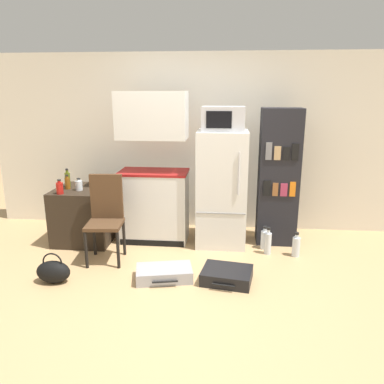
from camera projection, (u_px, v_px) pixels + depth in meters
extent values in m
plane|color=tan|center=(179.00, 292.00, 3.76)|extent=(24.00, 24.00, 0.00)
cube|color=silver|center=(210.00, 143.00, 5.34)|extent=(6.40, 0.10, 2.47)
cube|color=#2D2319|center=(85.00, 214.00, 4.99)|extent=(0.73, 0.72, 0.72)
cube|color=silver|center=(155.00, 207.00, 4.99)|extent=(0.88, 0.49, 0.92)
cube|color=maroon|center=(154.00, 172.00, 4.87)|extent=(0.89, 0.50, 0.03)
cube|color=silver|center=(152.00, 115.00, 4.68)|extent=(0.88, 0.41, 0.59)
cube|color=black|center=(152.00, 243.00, 4.87)|extent=(0.84, 0.01, 0.08)
cube|color=silver|center=(222.00, 189.00, 4.80)|extent=(0.63, 0.57, 1.48)
cube|color=gray|center=(221.00, 213.00, 4.58)|extent=(0.60, 0.01, 0.01)
cylinder|color=silver|center=(239.00, 174.00, 4.42)|extent=(0.02, 0.02, 0.52)
cube|color=#B7B7BC|center=(223.00, 119.00, 4.56)|extent=(0.52, 0.37, 0.29)
cube|color=black|center=(219.00, 120.00, 4.39)|extent=(0.30, 0.01, 0.20)
cube|color=black|center=(278.00, 178.00, 4.80)|extent=(0.50, 0.34, 1.76)
cube|color=black|center=(267.00, 188.00, 4.67)|extent=(0.09, 0.01, 0.20)
cube|color=brown|center=(275.00, 190.00, 4.67)|extent=(0.07, 0.01, 0.17)
cube|color=#A33351|center=(284.00, 190.00, 4.66)|extent=(0.08, 0.01, 0.16)
cube|color=orange|center=(293.00, 189.00, 4.64)|extent=(0.07, 0.01, 0.19)
cube|color=slate|center=(269.00, 151.00, 4.55)|extent=(0.07, 0.01, 0.22)
cube|color=tan|center=(277.00, 153.00, 4.55)|extent=(0.08, 0.01, 0.17)
cube|color=black|center=(286.00, 154.00, 4.54)|extent=(0.08, 0.01, 0.16)
cube|color=black|center=(295.00, 152.00, 4.52)|extent=(0.08, 0.01, 0.20)
cylinder|color=#566619|center=(68.00, 180.00, 4.94)|extent=(0.07, 0.07, 0.19)
cylinder|color=#566619|center=(67.00, 171.00, 4.91)|extent=(0.03, 0.03, 0.03)
cylinder|color=black|center=(67.00, 169.00, 4.91)|extent=(0.04, 0.04, 0.02)
cylinder|color=#AD1914|center=(60.00, 188.00, 4.62)|extent=(0.09, 0.09, 0.14)
cylinder|color=#AD1914|center=(59.00, 182.00, 4.60)|extent=(0.04, 0.04, 0.03)
cylinder|color=black|center=(59.00, 180.00, 4.59)|extent=(0.04, 0.04, 0.01)
cylinder|color=white|center=(98.00, 182.00, 4.97)|extent=(0.08, 0.08, 0.12)
cylinder|color=white|center=(98.00, 177.00, 4.95)|extent=(0.04, 0.04, 0.02)
cylinder|color=black|center=(98.00, 176.00, 4.95)|extent=(0.04, 0.04, 0.01)
cylinder|color=silver|center=(79.00, 186.00, 4.79)|extent=(0.09, 0.09, 0.12)
cylinder|color=silver|center=(78.00, 180.00, 4.77)|extent=(0.04, 0.04, 0.02)
cylinder|color=black|center=(78.00, 179.00, 4.77)|extent=(0.05, 0.05, 0.01)
cylinder|color=brown|center=(67.00, 183.00, 4.85)|extent=(0.07, 0.07, 0.15)
cylinder|color=brown|center=(67.00, 177.00, 4.83)|extent=(0.03, 0.03, 0.03)
cylinder|color=black|center=(67.00, 175.00, 4.83)|extent=(0.03, 0.03, 0.01)
cylinder|color=silver|center=(100.00, 189.00, 4.76)|extent=(0.17, 0.17, 0.05)
cylinder|color=black|center=(86.00, 250.00, 4.22)|extent=(0.04, 0.04, 0.44)
cylinder|color=black|center=(118.00, 250.00, 4.22)|extent=(0.04, 0.04, 0.44)
cylinder|color=black|center=(94.00, 238.00, 4.57)|extent=(0.04, 0.04, 0.44)
cylinder|color=black|center=(124.00, 238.00, 4.57)|extent=(0.04, 0.04, 0.44)
cube|color=#4C331E|center=(105.00, 224.00, 4.33)|extent=(0.43, 0.43, 0.04)
cube|color=#4C331E|center=(107.00, 196.00, 4.43)|extent=(0.38, 0.08, 0.54)
cube|color=#99999E|center=(164.00, 273.00, 4.01)|extent=(0.65, 0.45, 0.13)
cylinder|color=black|center=(165.00, 282.00, 3.83)|extent=(0.26, 0.08, 0.02)
cube|color=black|center=(227.00, 275.00, 3.96)|extent=(0.57, 0.48, 0.14)
cylinder|color=black|center=(223.00, 285.00, 3.76)|extent=(0.23, 0.06, 0.02)
ellipsoid|color=black|center=(53.00, 272.00, 3.93)|extent=(0.36, 0.20, 0.24)
torus|color=black|center=(52.00, 262.00, 3.90)|extent=(0.21, 0.02, 0.21)
cylinder|color=silver|center=(268.00, 244.00, 4.61)|extent=(0.08, 0.08, 0.27)
cylinder|color=silver|center=(269.00, 231.00, 4.57)|extent=(0.04, 0.04, 0.05)
cylinder|color=black|center=(269.00, 229.00, 4.56)|extent=(0.04, 0.04, 0.03)
cylinder|color=silver|center=(264.00, 240.00, 4.77)|extent=(0.10, 0.10, 0.24)
cylinder|color=silver|center=(265.00, 230.00, 4.74)|extent=(0.04, 0.04, 0.04)
cylinder|color=black|center=(265.00, 227.00, 4.73)|extent=(0.05, 0.05, 0.02)
cylinder|color=silver|center=(296.00, 247.00, 4.56)|extent=(0.09, 0.09, 0.24)
cylinder|color=silver|center=(297.00, 236.00, 4.52)|extent=(0.04, 0.04, 0.04)
cylinder|color=black|center=(297.00, 233.00, 4.51)|extent=(0.05, 0.05, 0.02)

